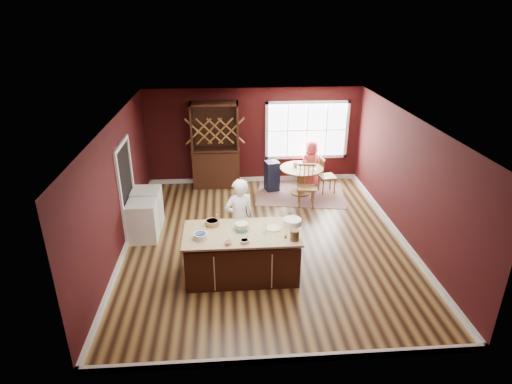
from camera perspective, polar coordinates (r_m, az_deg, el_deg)
room_shell at (r=8.82m, az=1.31°, el=1.06°), size 7.00×7.00×7.00m
window at (r=12.24m, az=6.81°, el=8.19°), size 2.36×0.10×1.66m
doorway at (r=9.71m, az=-16.79°, el=0.10°), size 0.08×1.26×2.13m
kitchen_island at (r=8.13m, az=-1.89°, el=-8.34°), size 2.14×1.12×0.92m
dining_table at (r=11.57m, az=6.04°, el=2.23°), size 1.15×1.15×0.75m
baker at (r=8.53m, az=-2.25°, el=-3.55°), size 0.72×0.58×1.69m
layer_cake at (r=7.92m, az=-1.95°, el=-4.65°), size 0.34×0.34×0.14m
bowl_blue at (r=7.72m, az=-7.42°, el=-5.83°), size 0.26×0.26×0.10m
bowl_yellow at (r=8.13m, az=-5.86°, el=-4.12°), size 0.27×0.27×0.10m
bowl_pink at (r=7.50m, az=-3.80°, el=-6.82°), size 0.15×0.15×0.06m
bowl_olive at (r=7.54m, az=-1.53°, el=-6.59°), size 0.16×0.16×0.06m
drinking_glass at (r=7.80m, az=1.17°, el=-5.04°), size 0.08×0.08×0.15m
dinner_plate at (r=8.00m, az=2.31°, el=-4.82°), size 0.29×0.29×0.02m
white_tub at (r=8.13m, az=4.87°, el=-3.99°), size 0.34×0.34×0.12m
stoneware_crock at (r=7.61m, az=5.15°, el=-5.75°), size 0.16×0.16×0.19m
toy_figurine at (r=7.70m, az=3.96°, el=-5.87°), size 0.04×0.04×0.07m
rug at (r=11.77m, az=5.94°, el=-0.16°), size 2.60×2.17×0.01m
chair_east at (r=11.74m, az=9.50°, el=2.26°), size 0.47×0.48×1.03m
chair_south at (r=10.87m, az=6.75°, el=0.80°), size 0.50×0.48×1.08m
chair_north at (r=12.27m, az=6.78°, el=3.45°), size 0.59×0.59×1.05m
seated_woman at (r=12.05m, az=7.29°, el=3.71°), size 0.75×0.61×1.32m
high_chair at (r=11.77m, az=2.14°, el=2.23°), size 0.43×0.43×0.87m
toddler at (r=11.69m, az=2.18°, el=4.03°), size 0.18×0.14×0.26m
table_plate at (r=11.41m, az=7.68°, el=3.04°), size 0.19×0.19×0.01m
table_cup at (r=11.58m, az=5.29°, el=3.70°), size 0.13×0.13×0.10m
hutch at (r=11.87m, az=-5.44°, el=6.18°), size 1.29×0.54×2.37m
washer at (r=9.60m, az=-14.83°, el=-3.78°), size 0.61×0.59×0.89m
dryer at (r=10.16m, az=-14.26°, el=-2.05°), size 0.63×0.61×0.92m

